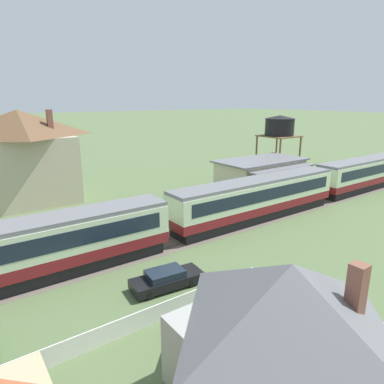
{
  "coord_description": "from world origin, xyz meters",
  "views": [
    {
      "loc": [
        -17.1,
        -22.57,
        11.32
      ],
      "look_at": [
        1.49,
        3.34,
        2.66
      ],
      "focal_mm": 32.0,
      "sensor_mm": 36.0,
      "label": 1
    }
  ],
  "objects_px": {
    "station_building": "(261,173)",
    "parked_car_black": "(167,279)",
    "passenger_train": "(259,196)",
    "water_tower": "(280,127)",
    "station_house_brown_roof": "(22,156)",
    "cottage_grey_roof": "(287,332)"
  },
  "relations": [
    {
      "from": "station_building",
      "to": "parked_car_black",
      "type": "distance_m",
      "value": 27.37
    },
    {
      "from": "passenger_train",
      "to": "water_tower",
      "type": "height_order",
      "value": "water_tower"
    },
    {
      "from": "passenger_train",
      "to": "station_building",
      "type": "height_order",
      "value": "passenger_train"
    },
    {
      "from": "station_building",
      "to": "parked_car_black",
      "type": "xyz_separation_m",
      "value": [
        -23.33,
        -14.26,
        -1.32
      ]
    },
    {
      "from": "station_building",
      "to": "station_house_brown_roof",
      "type": "height_order",
      "value": "station_house_brown_roof"
    },
    {
      "from": "station_building",
      "to": "parked_car_black",
      "type": "relative_size",
      "value": 2.59
    },
    {
      "from": "passenger_train",
      "to": "parked_car_black",
      "type": "height_order",
      "value": "passenger_train"
    },
    {
      "from": "station_building",
      "to": "cottage_grey_roof",
      "type": "distance_m",
      "value": 33.84
    },
    {
      "from": "station_building",
      "to": "cottage_grey_roof",
      "type": "bearing_deg",
      "value": -135.1
    },
    {
      "from": "station_house_brown_roof",
      "to": "parked_car_black",
      "type": "xyz_separation_m",
      "value": [
        3.31,
        -24.44,
        -4.74
      ]
    },
    {
      "from": "station_building",
      "to": "station_house_brown_roof",
      "type": "bearing_deg",
      "value": 159.09
    },
    {
      "from": "station_building",
      "to": "cottage_grey_roof",
      "type": "relative_size",
      "value": 1.61
    },
    {
      "from": "parked_car_black",
      "to": "passenger_train",
      "type": "bearing_deg",
      "value": 27.87
    },
    {
      "from": "passenger_train",
      "to": "station_house_brown_roof",
      "type": "relative_size",
      "value": 5.43
    },
    {
      "from": "water_tower",
      "to": "parked_car_black",
      "type": "distance_m",
      "value": 38.16
    },
    {
      "from": "station_house_brown_roof",
      "to": "parked_car_black",
      "type": "relative_size",
      "value": 2.4
    },
    {
      "from": "water_tower",
      "to": "passenger_train",
      "type": "bearing_deg",
      "value": -143.54
    },
    {
      "from": "station_house_brown_roof",
      "to": "cottage_grey_roof",
      "type": "height_order",
      "value": "station_house_brown_roof"
    },
    {
      "from": "parked_car_black",
      "to": "water_tower",
      "type": "bearing_deg",
      "value": 36.55
    },
    {
      "from": "station_house_brown_roof",
      "to": "cottage_grey_roof",
      "type": "xyz_separation_m",
      "value": [
        2.68,
        -34.05,
        -2.31
      ]
    },
    {
      "from": "station_house_brown_roof",
      "to": "water_tower",
      "type": "height_order",
      "value": "station_house_brown_roof"
    },
    {
      "from": "station_building",
      "to": "water_tower",
      "type": "xyz_separation_m",
      "value": [
        8.99,
        4.91,
        5.33
      ]
    }
  ]
}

